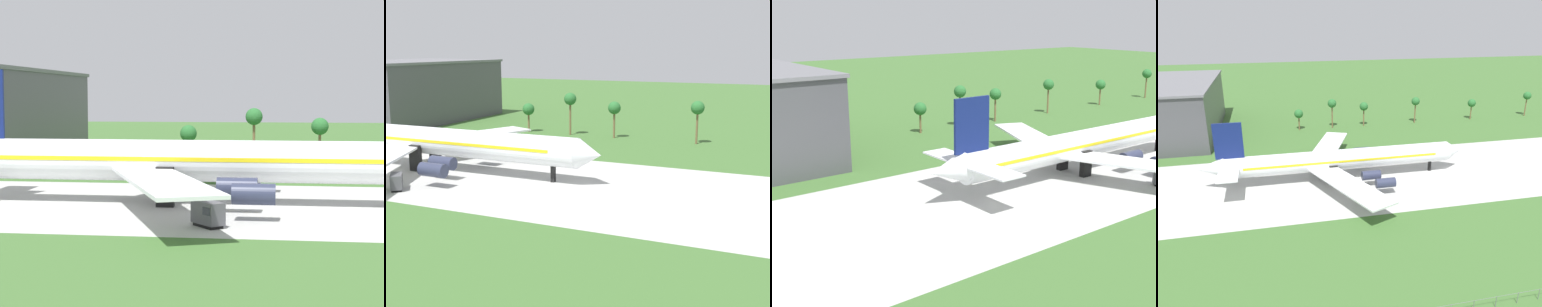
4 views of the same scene
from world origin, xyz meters
The scene contains 2 objects.
jet_airliner centered at (-35.15, 0.89, 5.93)m, with size 76.41×59.72×18.59m.
palm_tree_row centered at (4.91, 53.17, 8.57)m, with size 110.10×3.60×12.35m.
Camera 3 is at (-121.07, -70.44, 32.42)m, focal length 50.00 mm.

